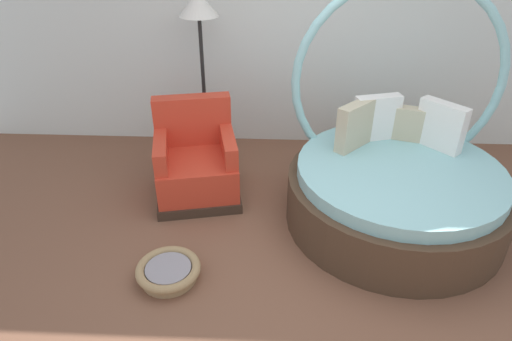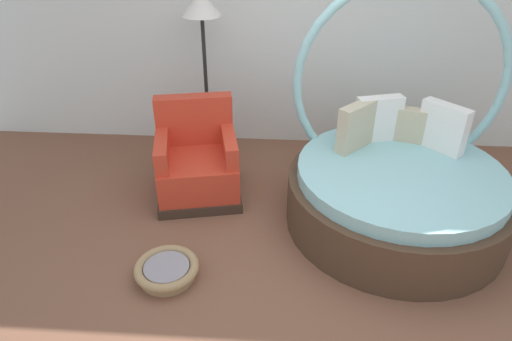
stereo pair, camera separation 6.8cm
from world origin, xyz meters
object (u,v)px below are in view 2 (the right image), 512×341
object	(u,v)px
round_daybed	(396,181)
red_armchair	(197,163)
pet_basket	(167,270)
floor_lamp	(202,21)

from	to	relation	value
round_daybed	red_armchair	xyz separation A→B (m)	(-1.87, 0.32, -0.07)
red_armchair	pet_basket	xyz separation A→B (m)	(-0.04, -1.23, -0.26)
pet_basket	floor_lamp	distance (m)	2.49
round_daybed	floor_lamp	bearing A→B (deg)	149.63
red_armchair	floor_lamp	xyz separation A→B (m)	(-0.01, 0.79, 1.20)
round_daybed	floor_lamp	size ratio (longest dim) A/B	1.16
floor_lamp	pet_basket	bearing A→B (deg)	-90.82
red_armchair	pet_basket	size ratio (longest dim) A/B	1.85
floor_lamp	red_armchair	bearing A→B (deg)	-89.26
round_daybed	red_armchair	distance (m)	1.90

